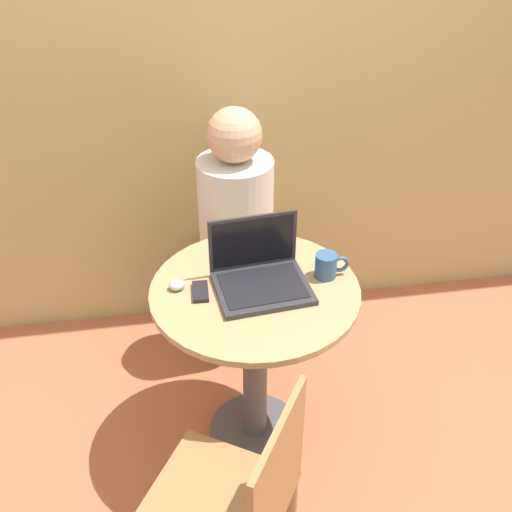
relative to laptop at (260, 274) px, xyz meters
name	(u,v)px	position (x,y,z in m)	size (l,w,h in m)	color
ground_plane	(255,431)	(-0.02, -0.02, -0.80)	(12.00, 12.00, 0.00)	#B26042
back_wall	(221,57)	(-0.02, 0.86, 0.50)	(7.00, 0.05, 2.60)	tan
round_table	(255,333)	(-0.02, -0.02, -0.25)	(0.74, 0.74, 0.76)	#4C4C51
laptop	(260,274)	(0.00, 0.00, 0.00)	(0.34, 0.29, 0.23)	#2D2D33
cell_phone	(200,291)	(-0.21, -0.02, -0.04)	(0.06, 0.11, 0.02)	black
computer_mouse	(177,285)	(-0.29, 0.02, -0.03)	(0.06, 0.05, 0.03)	#B2B2B7
coffee_cup	(327,265)	(0.24, 0.01, 0.00)	(0.12, 0.08, 0.09)	#335684
chair_empty	(237,507)	(-0.17, -0.64, -0.36)	(0.55, 0.55, 0.85)	#9E7042
person_seated	(236,250)	(-0.01, 0.59, -0.29)	(0.32, 0.50, 1.20)	brown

